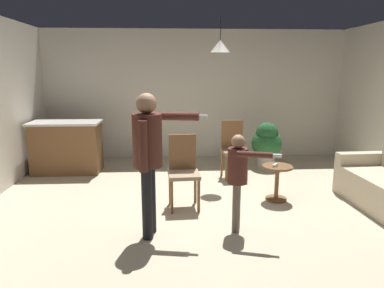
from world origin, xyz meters
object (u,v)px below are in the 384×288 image
(kitchen_counter, at_px, (67,147))
(dining_chair_near_wall, at_px, (183,168))
(person_adult, at_px, (149,150))
(side_table_by_couch, at_px, (277,179))
(dining_chair_by_counter, at_px, (233,147))
(spare_remote_on_table, at_px, (275,165))
(person_child, at_px, (238,172))
(potted_plant_corner, at_px, (267,143))

(kitchen_counter, xyz_separation_m, dining_chair_near_wall, (2.10, -1.81, 0.07))
(kitchen_counter, bearing_deg, person_adult, -57.93)
(kitchen_counter, distance_m, side_table_by_couch, 3.84)
(dining_chair_by_counter, bearing_deg, side_table_by_couch, 105.85)
(kitchen_counter, bearing_deg, spare_remote_on_table, -26.41)
(person_child, distance_m, dining_chair_near_wall, 1.02)
(person_child, height_order, dining_chair_near_wall, person_child)
(person_adult, bearing_deg, person_child, 103.90)
(side_table_by_couch, xyz_separation_m, person_child, (-0.76, -0.95, 0.39))
(side_table_by_couch, height_order, dining_chair_by_counter, dining_chair_by_counter)
(potted_plant_corner, bearing_deg, kitchen_counter, -178.45)
(person_adult, height_order, person_child, person_adult)
(person_adult, height_order, dining_chair_near_wall, person_adult)
(kitchen_counter, relative_size, side_table_by_couch, 2.42)
(person_child, bearing_deg, dining_chair_by_counter, -172.68)
(person_adult, height_order, dining_chair_by_counter, person_adult)
(dining_chair_near_wall, bearing_deg, side_table_by_couch, -177.44)
(kitchen_counter, bearing_deg, potted_plant_corner, 1.55)
(potted_plant_corner, bearing_deg, dining_chair_by_counter, -142.53)
(kitchen_counter, xyz_separation_m, potted_plant_corner, (3.78, 0.10, 0.01))
(person_adult, height_order, potted_plant_corner, person_adult)
(person_adult, distance_m, dining_chair_near_wall, 1.08)
(dining_chair_near_wall, bearing_deg, dining_chair_by_counter, -128.38)
(potted_plant_corner, bearing_deg, spare_remote_on_table, -101.32)
(side_table_by_couch, relative_size, potted_plant_corner, 0.59)
(dining_chair_near_wall, height_order, spare_remote_on_table, dining_chair_near_wall)
(person_adult, distance_m, dining_chair_by_counter, 2.63)
(kitchen_counter, relative_size, potted_plant_corner, 1.42)
(person_child, bearing_deg, side_table_by_couch, 157.26)
(side_table_by_couch, xyz_separation_m, dining_chair_by_counter, (-0.44, 1.19, 0.22))
(person_adult, relative_size, potted_plant_corner, 1.84)
(person_child, relative_size, potted_plant_corner, 1.30)
(dining_chair_by_counter, bearing_deg, dining_chair_near_wall, 50.77)
(person_adult, height_order, spare_remote_on_table, person_adult)
(person_adult, bearing_deg, spare_remote_on_table, 129.44)
(person_adult, xyz_separation_m, potted_plant_corner, (2.09, 2.79, -0.53))
(side_table_by_couch, relative_size, spare_remote_on_table, 4.00)
(kitchen_counter, height_order, potted_plant_corner, kitchen_counter)
(side_table_by_couch, height_order, dining_chair_near_wall, dining_chair_near_wall)
(dining_chair_near_wall, distance_m, spare_remote_on_table, 1.32)
(dining_chair_near_wall, relative_size, potted_plant_corner, 1.13)
(side_table_by_couch, xyz_separation_m, spare_remote_on_table, (-0.05, -0.03, 0.21))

